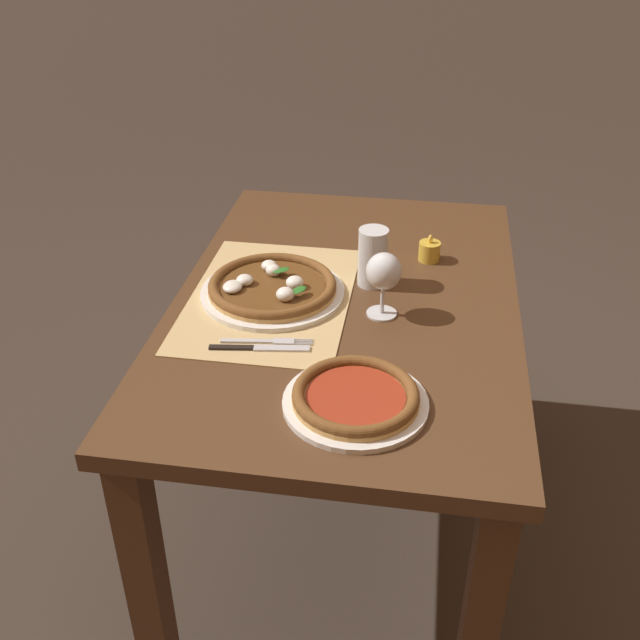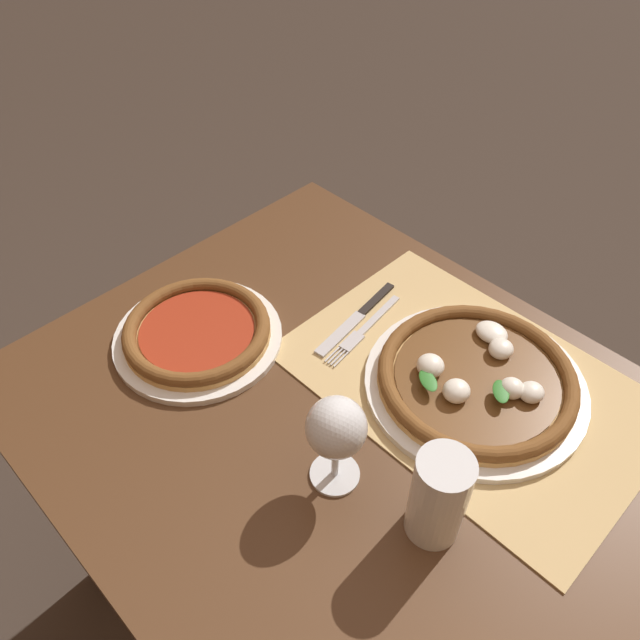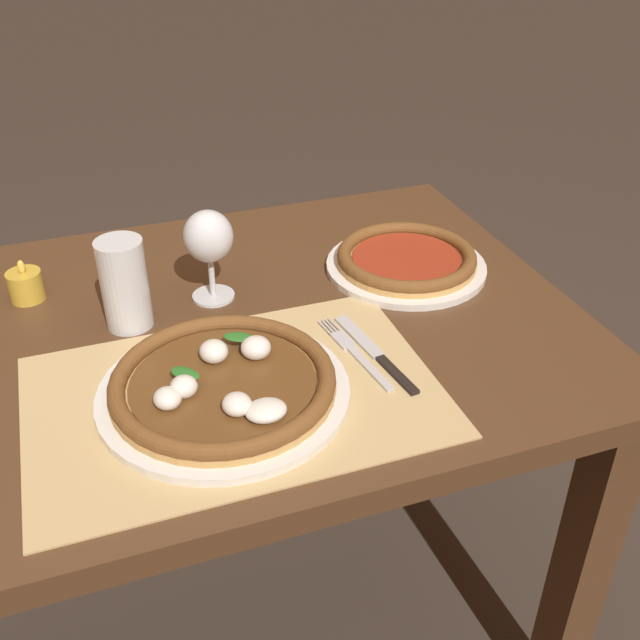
% 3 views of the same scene
% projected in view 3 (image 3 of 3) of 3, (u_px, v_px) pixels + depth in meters
% --- Properties ---
extents(ground_plane, '(24.00, 24.00, 0.00)m').
position_uv_depth(ground_plane, '(222.00, 627.00, 1.56)').
color(ground_plane, '#382D26').
extents(dining_table, '(1.23, 0.81, 0.74)m').
position_uv_depth(dining_table, '(194.00, 391.00, 1.22)').
color(dining_table, '#4C301C').
rests_on(dining_table, ground).
extents(paper_placemat, '(0.55, 0.38, 0.00)m').
position_uv_depth(paper_placemat, '(234.00, 396.00, 1.02)').
color(paper_placemat, tan).
rests_on(paper_placemat, dining_table).
extents(pizza_near, '(0.34, 0.34, 0.05)m').
position_uv_depth(pizza_near, '(223.00, 385.00, 1.01)').
color(pizza_near, silver).
rests_on(pizza_near, paper_placemat).
extents(pizza_far, '(0.28, 0.28, 0.04)m').
position_uv_depth(pizza_far, '(406.00, 260.00, 1.31)').
color(pizza_far, silver).
rests_on(pizza_far, dining_table).
extents(wine_glass, '(0.08, 0.08, 0.16)m').
position_uv_depth(wine_glass, '(209.00, 240.00, 1.18)').
color(wine_glass, silver).
rests_on(wine_glass, dining_table).
extents(pint_glass, '(0.07, 0.07, 0.15)m').
position_uv_depth(pint_glass, '(125.00, 286.00, 1.13)').
color(pint_glass, silver).
rests_on(pint_glass, dining_table).
extents(fork, '(0.04, 0.20, 0.00)m').
position_uv_depth(fork, '(355.00, 352.00, 1.10)').
color(fork, '#B7B7BC').
rests_on(fork, paper_placemat).
extents(knife, '(0.05, 0.22, 0.01)m').
position_uv_depth(knife, '(375.00, 353.00, 1.10)').
color(knife, black).
rests_on(knife, paper_placemat).
extents(votive_candle, '(0.06, 0.06, 0.07)m').
position_uv_depth(votive_candle, '(26.00, 287.00, 1.22)').
color(votive_candle, gold).
rests_on(votive_candle, dining_table).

